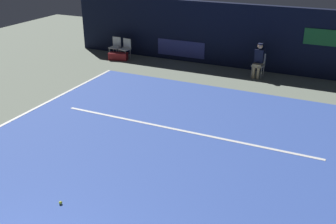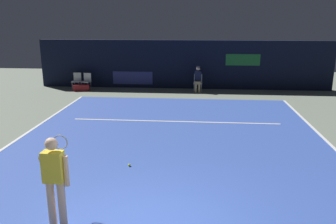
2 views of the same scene
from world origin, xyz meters
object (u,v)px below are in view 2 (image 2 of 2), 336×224
Objects in this scene: tennis_player at (55,177)px; line_judge_on_chair at (198,79)px; equipment_bag at (81,88)px; courtside_chair_far at (87,80)px; tennis_ball at (129,165)px; courtside_chair_near at (77,80)px.

tennis_player is 1.31× the size of line_judge_on_chair.
equipment_bag is (-6.16, -0.26, -0.53)m from line_judge_on_chair.
courtside_chair_far is 10.65m from tennis_ball.
courtside_chair_near is 0.65m from equipment_bag.
line_judge_on_chair is at bearing -10.13° from equipment_bag.
equipment_bag is (-3.66, 12.15, -0.83)m from tennis_player.
courtside_chair_near is 1.00× the size of courtside_chair_far.
courtside_chair_far is (-5.96, 0.07, -0.18)m from line_judge_on_chair.
line_judge_on_chair is 1.57× the size of equipment_bag.
courtside_chair_near is 12.94× the size of tennis_ball.
line_judge_on_chair is at bearing -1.31° from courtside_chair_near.
tennis_ball is 0.08× the size of equipment_bag.
courtside_chair_far is at bearing 47.64° from equipment_bag.
tennis_player is 12.72m from equipment_bag.
courtside_chair_near is 10.96m from tennis_ball.
tennis_player reaches higher than courtside_chair_near.
line_judge_on_chair is 19.41× the size of tennis_ball.
equipment_bag is (-4.43, 9.43, 0.11)m from tennis_ball.
courtside_chair_far reaches higher than equipment_bag.
courtside_chair_near is at bearing 172.42° from courtside_chair_far.
tennis_player is 13.20m from courtside_chair_near.
courtside_chair_near reaches higher than tennis_ball.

